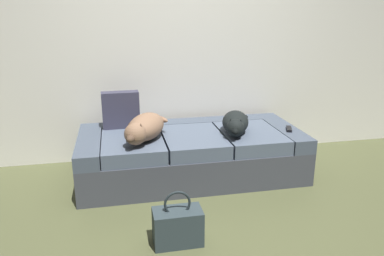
{
  "coord_description": "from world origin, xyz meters",
  "views": [
    {
      "loc": [
        -0.65,
        -2.1,
        1.47
      ],
      "look_at": [
        0.0,
        1.02,
        0.47
      ],
      "focal_mm": 35.08,
      "sensor_mm": 36.0,
      "label": 1
    }
  ],
  "objects_px": {
    "tv_remote": "(289,129)",
    "couch": "(191,153)",
    "handbag": "(178,226)",
    "throw_pillow": "(121,110)",
    "dog_tan": "(144,128)",
    "dog_dark": "(235,123)"
  },
  "relations": [
    {
      "from": "tv_remote",
      "to": "couch",
      "type": "bearing_deg",
      "value": -166.8
    },
    {
      "from": "handbag",
      "to": "throw_pillow",
      "type": "bearing_deg",
      "value": 103.07
    },
    {
      "from": "dog_tan",
      "to": "tv_remote",
      "type": "xyz_separation_m",
      "value": [
        1.32,
        0.01,
        -0.1
      ]
    },
    {
      "from": "handbag",
      "to": "tv_remote",
      "type": "bearing_deg",
      "value": 37.27
    },
    {
      "from": "dog_dark",
      "to": "throw_pillow",
      "type": "relative_size",
      "value": 1.59
    },
    {
      "from": "couch",
      "to": "dog_dark",
      "type": "distance_m",
      "value": 0.51
    },
    {
      "from": "couch",
      "to": "throw_pillow",
      "type": "height_order",
      "value": "throw_pillow"
    },
    {
      "from": "tv_remote",
      "to": "throw_pillow",
      "type": "relative_size",
      "value": 0.44
    },
    {
      "from": "couch",
      "to": "handbag",
      "type": "relative_size",
      "value": 5.29
    },
    {
      "from": "dog_dark",
      "to": "handbag",
      "type": "relative_size",
      "value": 1.43
    },
    {
      "from": "dog_dark",
      "to": "handbag",
      "type": "bearing_deg",
      "value": -126.47
    },
    {
      "from": "tv_remote",
      "to": "handbag",
      "type": "distance_m",
      "value": 1.54
    },
    {
      "from": "couch",
      "to": "dog_dark",
      "type": "height_order",
      "value": "dog_dark"
    },
    {
      "from": "couch",
      "to": "throw_pillow",
      "type": "relative_size",
      "value": 5.88
    },
    {
      "from": "couch",
      "to": "throw_pillow",
      "type": "xyz_separation_m",
      "value": [
        -0.61,
        0.26,
        0.38
      ]
    },
    {
      "from": "tv_remote",
      "to": "handbag",
      "type": "xyz_separation_m",
      "value": [
        -1.2,
        -0.91,
        -0.31
      ]
    },
    {
      "from": "throw_pillow",
      "to": "handbag",
      "type": "relative_size",
      "value": 0.9
    },
    {
      "from": "couch",
      "to": "handbag",
      "type": "xyz_separation_m",
      "value": [
        -0.31,
        -1.05,
        -0.08
      ]
    },
    {
      "from": "dog_dark",
      "to": "tv_remote",
      "type": "height_order",
      "value": "dog_dark"
    },
    {
      "from": "couch",
      "to": "handbag",
      "type": "bearing_deg",
      "value": -106.19
    },
    {
      "from": "tv_remote",
      "to": "throw_pillow",
      "type": "xyz_separation_m",
      "value": [
        -1.51,
        0.4,
        0.16
      ]
    },
    {
      "from": "dog_tan",
      "to": "handbag",
      "type": "bearing_deg",
      "value": -82.14
    }
  ]
}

